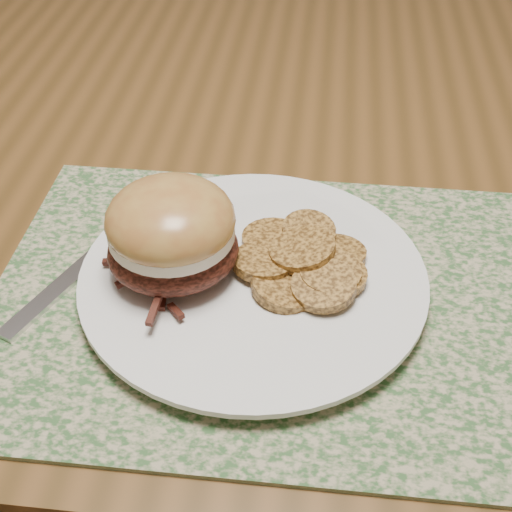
{
  "coord_description": "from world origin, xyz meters",
  "views": [
    {
      "loc": [
        0.05,
        -0.66,
        1.15
      ],
      "look_at": [
        0.0,
        -0.25,
        0.79
      ],
      "focal_mm": 50.0,
      "sensor_mm": 36.0,
      "label": 1
    }
  ],
  "objects_px": {
    "dining_table": "(279,194)",
    "fork": "(86,264)",
    "dinner_plate": "(253,280)",
    "pork_sandwich": "(172,233)"
  },
  "relations": [
    {
      "from": "pork_sandwich",
      "to": "fork",
      "type": "distance_m",
      "value": 0.1
    },
    {
      "from": "dining_table",
      "to": "dinner_plate",
      "type": "relative_size",
      "value": 5.77
    },
    {
      "from": "dining_table",
      "to": "fork",
      "type": "bearing_deg",
      "value": -121.26
    },
    {
      "from": "fork",
      "to": "pork_sandwich",
      "type": "bearing_deg",
      "value": 12.84
    },
    {
      "from": "pork_sandwich",
      "to": "dinner_plate",
      "type": "bearing_deg",
      "value": -16.83
    },
    {
      "from": "dining_table",
      "to": "pork_sandwich",
      "type": "relative_size",
      "value": 11.51
    },
    {
      "from": "dining_table",
      "to": "dinner_plate",
      "type": "distance_m",
      "value": 0.26
    },
    {
      "from": "dining_table",
      "to": "fork",
      "type": "height_order",
      "value": "fork"
    },
    {
      "from": "fork",
      "to": "dining_table",
      "type": "bearing_deg",
      "value": 81.7
    },
    {
      "from": "dining_table",
      "to": "dinner_plate",
      "type": "bearing_deg",
      "value": -90.28
    }
  ]
}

